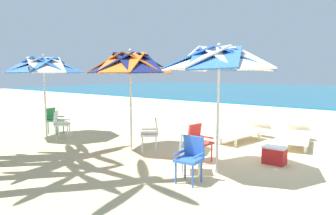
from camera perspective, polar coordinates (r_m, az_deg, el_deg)
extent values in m
plane|color=#D3B784|center=(8.48, 17.43, -7.85)|extent=(80.00, 80.00, 0.00)
cylinder|color=silver|center=(6.27, 9.24, -2.36)|extent=(0.05, 0.05, 2.19)
cube|color=blue|center=(6.16, 14.60, 8.81)|extent=(1.27, 1.21, 0.49)
cube|color=white|center=(6.56, 13.26, 8.69)|extent=(1.21, 1.30, 0.49)
cube|color=blue|center=(6.75, 9.99, 8.69)|extent=(1.21, 1.27, 0.49)
cube|color=white|center=(6.64, 6.46, 8.78)|extent=(1.30, 1.21, 0.49)
cube|color=blue|center=(6.29, 4.40, 8.94)|extent=(1.27, 1.21, 0.49)
cube|color=white|center=(5.88, 5.18, 9.12)|extent=(1.21, 1.30, 0.49)
cube|color=blue|center=(5.66, 8.79, 9.18)|extent=(1.21, 1.27, 0.49)
cube|color=white|center=(5.78, 12.87, 9.03)|extent=(1.30, 1.21, 0.49)
sphere|color=silver|center=(6.22, 9.49, 11.40)|extent=(0.08, 0.08, 0.08)
cube|color=white|center=(6.33, 4.24, -8.28)|extent=(0.61, 0.61, 0.05)
cube|color=white|center=(6.28, 2.42, -6.28)|extent=(0.32, 0.40, 0.40)
cube|color=white|center=(6.50, 4.23, -6.90)|extent=(0.35, 0.26, 0.03)
cube|color=white|center=(6.11, 4.28, -7.76)|extent=(0.35, 0.26, 0.03)
cylinder|color=white|center=(6.57, 5.77, -9.86)|extent=(0.04, 0.04, 0.41)
cylinder|color=white|center=(6.23, 5.90, -10.77)|extent=(0.04, 0.04, 0.41)
cylinder|color=white|center=(6.56, 2.65, -9.85)|extent=(0.04, 0.04, 0.41)
cylinder|color=white|center=(6.22, 2.60, -10.75)|extent=(0.04, 0.04, 0.41)
cube|color=red|center=(7.16, 6.16, -6.58)|extent=(0.49, 0.49, 0.05)
cube|color=red|center=(7.24, 4.95, -4.60)|extent=(0.14, 0.43, 0.40)
cube|color=red|center=(7.29, 7.17, -5.47)|extent=(0.40, 0.08, 0.03)
cube|color=red|center=(6.99, 5.14, -5.97)|extent=(0.40, 0.08, 0.03)
cylinder|color=red|center=(7.25, 8.12, -8.34)|extent=(0.04, 0.04, 0.41)
cylinder|color=red|center=(6.98, 6.36, -8.89)|extent=(0.04, 0.04, 0.41)
cylinder|color=red|center=(7.46, 5.94, -7.89)|extent=(0.04, 0.04, 0.41)
cylinder|color=red|center=(7.19, 4.15, -8.40)|extent=(0.04, 0.04, 0.41)
cube|color=blue|center=(5.78, 3.88, -9.70)|extent=(0.48, 0.48, 0.05)
cube|color=blue|center=(5.90, 4.83, -7.13)|extent=(0.43, 0.14, 0.40)
cube|color=blue|center=(5.66, 5.69, -8.91)|extent=(0.08, 0.40, 0.03)
cube|color=blue|center=(5.85, 2.15, -8.39)|extent=(0.08, 0.40, 0.03)
cylinder|color=blue|center=(5.62, 4.60, -12.66)|extent=(0.04, 0.04, 0.41)
cylinder|color=blue|center=(5.79, 1.45, -12.08)|extent=(0.04, 0.04, 0.41)
cylinder|color=blue|center=(5.92, 6.22, -11.68)|extent=(0.04, 0.04, 0.41)
cylinder|color=blue|center=(6.08, 3.19, -11.18)|extent=(0.04, 0.04, 0.41)
cylinder|color=silver|center=(8.02, -6.90, -0.68)|extent=(0.05, 0.05, 2.12)
cube|color=orange|center=(7.77, -3.36, 8.29)|extent=(1.21, 1.16, 0.53)
cube|color=navy|center=(8.18, -3.52, 8.19)|extent=(1.16, 1.22, 0.53)
cube|color=orange|center=(8.46, -5.59, 8.12)|extent=(1.16, 1.21, 0.53)
cube|color=navy|center=(8.46, -8.39, 8.08)|extent=(1.22, 1.16, 0.53)
cube|color=orange|center=(8.19, -10.49, 8.10)|extent=(1.21, 1.16, 0.53)
cube|color=navy|center=(7.78, -10.70, 8.19)|extent=(1.16, 1.22, 0.53)
cube|color=orange|center=(7.48, -8.63, 8.31)|extent=(1.16, 1.21, 0.53)
cube|color=navy|center=(7.47, -5.47, 8.35)|extent=(1.22, 1.16, 0.53)
sphere|color=silver|center=(7.98, -7.05, 10.50)|extent=(0.08, 0.08, 0.08)
cube|color=white|center=(8.09, -3.53, -5.06)|extent=(0.62, 0.62, 0.05)
cube|color=white|center=(8.04, -2.11, -3.48)|extent=(0.35, 0.38, 0.40)
cube|color=white|center=(7.87, -3.55, -4.56)|extent=(0.32, 0.29, 0.03)
cube|color=white|center=(8.26, -3.52, -4.03)|extent=(0.32, 0.29, 0.03)
cylinder|color=white|center=(7.97, -4.81, -6.95)|extent=(0.04, 0.04, 0.41)
cylinder|color=white|center=(8.31, -4.73, -6.39)|extent=(0.04, 0.04, 0.41)
cylinder|color=white|center=(7.96, -2.26, -6.94)|extent=(0.04, 0.04, 0.41)
cylinder|color=white|center=(8.31, -2.29, -6.38)|extent=(0.04, 0.04, 0.41)
cylinder|color=silver|center=(10.36, -21.85, 0.52)|extent=(0.05, 0.05, 2.14)
cube|color=blue|center=(9.97, -19.48, 7.44)|extent=(1.35, 1.27, 0.50)
cube|color=white|center=(10.40, -18.93, 7.40)|extent=(1.27, 1.35, 0.50)
cube|color=blue|center=(10.78, -20.21, 7.31)|extent=(1.27, 1.35, 0.50)
cube|color=white|center=(10.89, -22.50, 7.20)|extent=(1.35, 1.27, 0.50)
cube|color=blue|center=(10.68, -24.60, 7.14)|extent=(1.35, 1.27, 0.50)
cube|color=white|center=(10.26, -25.37, 7.16)|extent=(1.27, 1.35, 0.50)
cube|color=blue|center=(9.86, -24.22, 7.26)|extent=(1.27, 1.35, 0.50)
cube|color=white|center=(9.74, -21.71, 7.39)|extent=(1.35, 1.27, 0.50)
sphere|color=silver|center=(10.33, -22.20, 8.92)|extent=(0.08, 0.08, 0.08)
cube|color=white|center=(10.23, -19.01, -2.99)|extent=(0.62, 0.62, 0.05)
cube|color=white|center=(10.23, -20.16, -1.75)|extent=(0.37, 0.36, 0.40)
cube|color=white|center=(10.40, -18.82, -2.21)|extent=(0.30, 0.31, 0.03)
cube|color=white|center=(10.02, -19.26, -2.55)|extent=(0.30, 0.31, 0.03)
cylinder|color=white|center=(10.40, -17.83, -4.09)|extent=(0.04, 0.04, 0.41)
cylinder|color=white|center=(10.06, -18.18, -4.45)|extent=(0.04, 0.04, 0.41)
cylinder|color=white|center=(10.47, -19.73, -4.09)|extent=(0.04, 0.04, 0.41)
cylinder|color=white|center=(10.13, -20.14, -4.45)|extent=(0.04, 0.04, 0.41)
cube|color=#2D8C4C|center=(11.14, -20.16, -2.28)|extent=(0.57, 0.57, 0.05)
cube|color=#2D8C4C|center=(11.24, -21.00, -1.09)|extent=(0.23, 0.43, 0.40)
cube|color=#2D8C4C|center=(11.28, -19.55, -1.59)|extent=(0.39, 0.18, 0.03)
cube|color=#2D8C4C|center=(10.97, -20.82, -1.86)|extent=(0.39, 0.18, 0.03)
cylinder|color=#2D8C4C|center=(11.21, -18.85, -3.39)|extent=(0.04, 0.04, 0.41)
cylinder|color=#2D8C4C|center=(10.94, -19.96, -3.67)|extent=(0.04, 0.04, 0.41)
cylinder|color=#2D8C4C|center=(11.42, -20.26, -3.26)|extent=(0.04, 0.04, 0.41)
cylinder|color=#2D8C4C|center=(11.15, -21.38, -3.53)|extent=(0.04, 0.04, 0.41)
cube|color=white|center=(9.28, 22.78, -5.25)|extent=(0.99, 1.80, 0.06)
cube|color=white|center=(10.29, 23.18, -3.11)|extent=(0.70, 0.60, 0.36)
cube|color=white|center=(8.68, 24.19, -7.04)|extent=(0.06, 0.06, 0.22)
cube|color=white|center=(8.71, 20.80, -6.86)|extent=(0.06, 0.06, 0.22)
cube|color=white|center=(9.93, 24.45, -5.42)|extent=(0.06, 0.06, 0.22)
cube|color=white|center=(9.95, 21.49, -5.26)|extent=(0.06, 0.06, 0.22)
cube|color=white|center=(9.42, 13.38, -4.76)|extent=(0.88, 1.78, 0.06)
cube|color=white|center=(10.28, 16.68, -2.87)|extent=(0.67, 0.56, 0.36)
cube|color=white|center=(8.79, 12.43, -6.46)|extent=(0.06, 0.06, 0.22)
cube|color=white|center=(9.09, 9.76, -5.99)|extent=(0.06, 0.06, 0.22)
cube|color=white|center=(9.85, 16.67, -5.20)|extent=(0.06, 0.06, 0.22)
cube|color=white|center=(10.11, 14.16, -4.83)|extent=(0.06, 0.06, 0.22)
cube|color=red|center=(7.42, 19.17, -8.51)|extent=(0.48, 0.32, 0.36)
cube|color=white|center=(7.37, 19.22, -7.00)|extent=(0.50, 0.34, 0.04)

